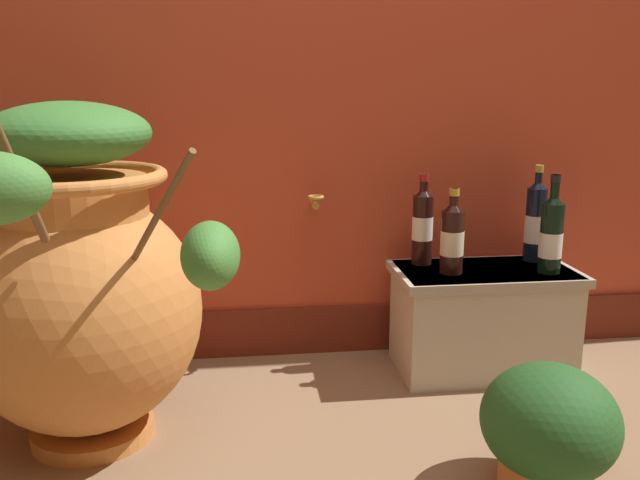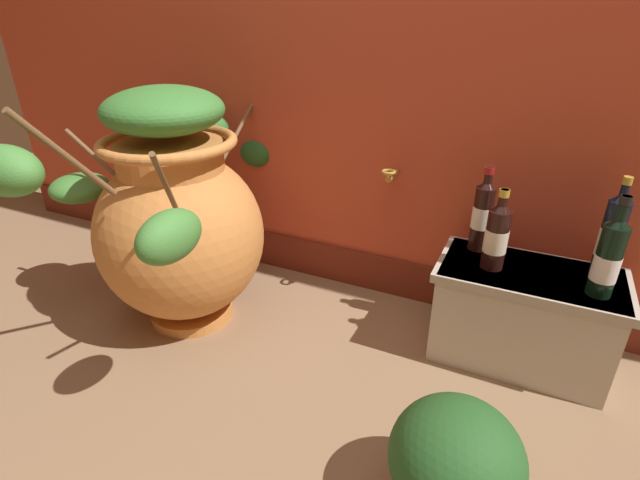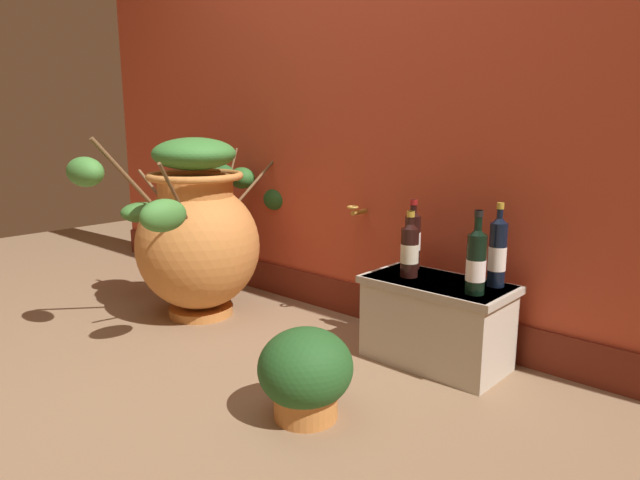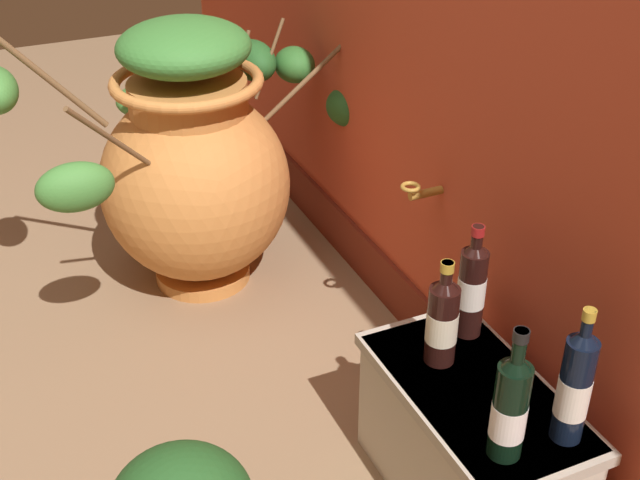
{
  "view_description": "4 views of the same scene",
  "coord_description": "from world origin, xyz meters",
  "px_view_note": "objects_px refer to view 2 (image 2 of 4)",
  "views": [
    {
      "loc": [
        -0.22,
        -1.15,
        0.96
      ],
      "look_at": [
        0.01,
        0.68,
        0.52
      ],
      "focal_mm": 37.19,
      "sensor_mm": 36.0,
      "label": 1
    },
    {
      "loc": [
        0.53,
        -0.65,
        1.14
      ],
      "look_at": [
        -0.12,
        0.73,
        0.39
      ],
      "focal_mm": 26.35,
      "sensor_mm": 36.0,
      "label": 2
    },
    {
      "loc": [
        1.73,
        -1.11,
        1.01
      ],
      "look_at": [
        0.1,
        0.7,
        0.48
      ],
      "focal_mm": 32.03,
      "sensor_mm": 36.0,
      "label": 3
    },
    {
      "loc": [
        1.78,
        -0.05,
        1.65
      ],
      "look_at": [
        -0.02,
        0.76,
        0.45
      ],
      "focal_mm": 47.21,
      "sensor_mm": 36.0,
      "label": 4
    }
  ],
  "objects_px": {
    "wine_bottle_middle": "(497,234)",
    "wine_bottle_back": "(611,234)",
    "wine_bottle_right": "(609,256)",
    "potted_shrub": "(455,464)",
    "terracotta_urn": "(177,216)",
    "wine_bottle_left": "(482,213)"
  },
  "relations": [
    {
      "from": "wine_bottle_middle",
      "to": "wine_bottle_back",
      "type": "xyz_separation_m",
      "value": [
        0.33,
        0.11,
        0.02
      ]
    },
    {
      "from": "wine_bottle_right",
      "to": "potted_shrub",
      "type": "xyz_separation_m",
      "value": [
        -0.29,
        -0.63,
        -0.33
      ]
    },
    {
      "from": "potted_shrub",
      "to": "wine_bottle_right",
      "type": "bearing_deg",
      "value": 65.6
    },
    {
      "from": "wine_bottle_middle",
      "to": "wine_bottle_back",
      "type": "distance_m",
      "value": 0.35
    },
    {
      "from": "terracotta_urn",
      "to": "wine_bottle_right",
      "type": "height_order",
      "value": "terracotta_urn"
    },
    {
      "from": "wine_bottle_back",
      "to": "potted_shrub",
      "type": "relative_size",
      "value": 1.01
    },
    {
      "from": "wine_bottle_middle",
      "to": "potted_shrub",
      "type": "distance_m",
      "value": 0.74
    },
    {
      "from": "wine_bottle_left",
      "to": "terracotta_urn",
      "type": "bearing_deg",
      "value": -159.4
    },
    {
      "from": "wine_bottle_middle",
      "to": "potted_shrub",
      "type": "relative_size",
      "value": 0.84
    },
    {
      "from": "wine_bottle_middle",
      "to": "wine_bottle_right",
      "type": "height_order",
      "value": "wine_bottle_right"
    },
    {
      "from": "potted_shrub",
      "to": "wine_bottle_back",
      "type": "bearing_deg",
      "value": 68.98
    },
    {
      "from": "wine_bottle_right",
      "to": "wine_bottle_back",
      "type": "distance_m",
      "value": 0.15
    },
    {
      "from": "potted_shrub",
      "to": "wine_bottle_left",
      "type": "bearing_deg",
      "value": 97.07
    },
    {
      "from": "wine_bottle_left",
      "to": "wine_bottle_middle",
      "type": "distance_m",
      "value": 0.14
    },
    {
      "from": "wine_bottle_left",
      "to": "wine_bottle_right",
      "type": "xyz_separation_m",
      "value": [
        0.38,
        -0.16,
        -0.01
      ]
    },
    {
      "from": "wine_bottle_left",
      "to": "wine_bottle_right",
      "type": "relative_size",
      "value": 0.96
    },
    {
      "from": "wine_bottle_middle",
      "to": "wine_bottle_back",
      "type": "bearing_deg",
      "value": 18.93
    },
    {
      "from": "terracotta_urn",
      "to": "wine_bottle_left",
      "type": "height_order",
      "value": "terracotta_urn"
    },
    {
      "from": "wine_bottle_left",
      "to": "wine_bottle_back",
      "type": "relative_size",
      "value": 0.92
    },
    {
      "from": "wine_bottle_left",
      "to": "wine_bottle_back",
      "type": "xyz_separation_m",
      "value": [
        0.4,
        -0.01,
        0.0
      ]
    },
    {
      "from": "terracotta_urn",
      "to": "wine_bottle_back",
      "type": "distance_m",
      "value": 1.49
    },
    {
      "from": "wine_bottle_back",
      "to": "potted_shrub",
      "type": "height_order",
      "value": "wine_bottle_back"
    }
  ]
}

